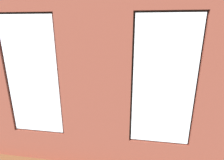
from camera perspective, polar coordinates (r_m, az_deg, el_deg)
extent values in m
cube|color=brown|center=(6.12, 0.87, -9.18)|extent=(6.63, 5.96, 0.10)
cube|color=brown|center=(3.13, -5.47, -3.74)|extent=(1.26, 0.16, 3.10)
cube|color=brown|center=(3.70, 14.38, -22.72)|extent=(1.06, 0.16, 0.64)
cube|color=brown|center=(2.89, 18.59, 22.87)|extent=(1.06, 0.16, 0.21)
cube|color=white|center=(2.97, 16.49, -1.22)|extent=(1.00, 0.03, 2.18)
cube|color=#38281E|center=(3.03, 16.34, -0.87)|extent=(1.06, 0.04, 2.24)
cube|color=brown|center=(4.13, -21.64, -18.73)|extent=(1.06, 0.16, 0.64)
cube|color=brown|center=(3.43, -26.83, 20.95)|extent=(1.06, 0.16, 0.21)
cube|color=white|center=(3.49, -24.53, 0.64)|extent=(1.00, 0.03, 2.18)
cube|color=#38281E|center=(3.54, -24.01, 0.91)|extent=(1.06, 0.04, 2.24)
cube|color=tan|center=(3.65, -4.64, -17.06)|extent=(3.57, 0.24, 0.06)
cube|color=black|center=(3.09, -5.29, 4.16)|extent=(0.47, 0.03, 0.66)
cube|color=teal|center=(3.11, -5.22, 4.22)|extent=(0.41, 0.01, 0.60)
cube|color=silver|center=(6.51, -26.32, 5.50)|extent=(0.10, 4.96, 3.10)
cube|color=black|center=(4.39, -4.46, -16.88)|extent=(2.08, 0.85, 0.42)
cube|color=black|center=(3.91, -5.70, -14.62)|extent=(2.08, 0.24, 0.38)
cube|color=black|center=(4.13, 8.50, -14.26)|extent=(0.22, 0.85, 0.24)
cube|color=black|center=(4.51, -16.40, -12.00)|extent=(0.22, 0.85, 0.24)
cube|color=black|center=(4.20, 3.09, -14.17)|extent=(0.50, 0.65, 0.12)
cube|color=black|center=(4.28, -4.42, -13.58)|extent=(0.50, 0.65, 0.12)
cube|color=black|center=(4.42, -11.51, -12.81)|extent=(0.50, 0.65, 0.12)
cube|color=black|center=(6.28, 22.20, -7.21)|extent=(1.00, 2.14, 0.42)
cube|color=black|center=(6.24, 25.45, -3.80)|extent=(0.39, 2.09, 0.38)
cube|color=black|center=(7.00, 20.29, -1.79)|extent=(0.86, 0.28, 0.24)
cube|color=black|center=(5.36, 25.45, -8.20)|extent=(0.86, 0.28, 0.24)
cube|color=black|center=(6.65, 20.77, -3.18)|extent=(0.68, 0.55, 0.12)
cube|color=black|center=(6.16, 22.12, -4.92)|extent=(0.68, 0.55, 0.12)
cube|color=black|center=(5.69, 23.71, -6.96)|extent=(0.68, 0.55, 0.12)
cube|color=olive|center=(5.89, -0.20, -5.12)|extent=(1.46, 0.87, 0.04)
cube|color=olive|center=(6.27, 6.45, -6.06)|extent=(0.07, 0.07, 0.41)
cube|color=olive|center=(6.44, -5.63, -5.36)|extent=(0.07, 0.07, 0.41)
cube|color=olive|center=(5.59, 6.12, -9.06)|extent=(0.07, 0.07, 0.41)
cube|color=olive|center=(5.78, -7.45, -8.15)|extent=(0.07, 0.07, 0.41)
cylinder|color=silver|center=(5.96, 3.86, -4.18)|extent=(0.08, 0.08, 0.09)
cylinder|color=#9E5638|center=(5.74, 0.68, -5.13)|extent=(0.10, 0.10, 0.08)
sphere|color=#3D8E42|center=(5.70, 0.69, -4.27)|extent=(0.12, 0.12, 0.12)
cube|color=black|center=(5.88, -0.20, -4.84)|extent=(0.11, 0.18, 0.02)
cube|color=#59595B|center=(6.01, -1.78, -4.35)|extent=(0.15, 0.16, 0.02)
cube|color=#B2B2B7|center=(5.84, -4.68, -5.05)|extent=(0.05, 0.17, 0.02)
cube|color=black|center=(6.93, -21.47, -4.65)|extent=(1.21, 0.42, 0.46)
cube|color=black|center=(6.85, -21.70, -2.66)|extent=(0.54, 0.20, 0.05)
cube|color=black|center=(6.83, -21.75, -2.23)|extent=(0.06, 0.04, 0.06)
cube|color=black|center=(6.73, -22.10, 0.76)|extent=(1.23, 0.04, 0.68)
cube|color=black|center=(6.74, -22.01, 0.82)|extent=(1.18, 0.01, 0.63)
cylinder|color=olive|center=(7.73, 2.30, -1.94)|extent=(0.51, 0.51, 0.28)
ellipsoid|color=silver|center=(7.62, 2.33, 0.47)|extent=(1.13, 1.13, 0.45)
ellipsoid|color=navy|center=(7.60, 1.70, 1.32)|extent=(0.44, 0.44, 0.18)
cylinder|color=#9E5638|center=(6.98, 10.86, -4.95)|extent=(0.14, 0.14, 0.15)
cylinder|color=brown|center=(6.92, 10.93, -3.84)|extent=(0.02, 0.02, 0.14)
ellipsoid|color=#1E5B28|center=(6.86, 11.02, -2.33)|extent=(0.27, 0.27, 0.25)
cylinder|color=beige|center=(4.88, -24.63, -14.96)|extent=(0.34, 0.34, 0.39)
cylinder|color=brown|center=(4.65, -25.37, -9.86)|extent=(0.06, 0.06, 0.57)
cone|color=#286B2D|center=(4.57, -28.47, -2.88)|extent=(0.57, 0.18, 0.67)
cone|color=#286B2D|center=(4.29, -28.35, -4.11)|extent=(0.24, 0.58, 0.67)
cone|color=#286B2D|center=(4.34, -22.83, -3.95)|extent=(0.67, 0.26, 0.58)
cone|color=#286B2D|center=(4.68, -24.36, -2.72)|extent=(0.17, 0.67, 0.57)
cylinder|color=beige|center=(5.86, -21.77, -9.16)|extent=(0.41, 0.41, 0.38)
cylinder|color=brown|center=(5.70, -22.21, -5.51)|extent=(0.07, 0.07, 0.43)
cone|color=#1E5B28|center=(5.64, -24.74, -1.21)|extent=(0.55, 0.22, 0.56)
cone|color=#1E5B28|center=(5.49, -25.01, -1.95)|extent=(0.47, 0.53, 0.53)
cone|color=#1E5B28|center=(5.35, -22.74, -1.89)|extent=(0.40, 0.54, 0.57)
cone|color=#1E5B28|center=(5.43, -21.35, -1.15)|extent=(0.50, 0.23, 0.61)
cone|color=#1E5B28|center=(5.69, -20.79, -0.84)|extent=(0.35, 0.59, 0.52)
cone|color=#1E5B28|center=(5.76, -22.53, -0.62)|extent=(0.37, 0.56, 0.56)
cylinder|color=beige|center=(8.03, 20.64, -2.40)|extent=(0.25, 0.25, 0.26)
cylinder|color=brown|center=(7.96, 20.80, -0.94)|extent=(0.04, 0.04, 0.17)
ellipsoid|color=#1E5B28|center=(7.89, 21.01, 0.93)|extent=(0.53, 0.53, 0.37)
cylinder|color=brown|center=(7.61, 17.07, -3.41)|extent=(0.19, 0.19, 0.18)
cylinder|color=brown|center=(7.57, 17.15, -2.53)|extent=(0.03, 0.03, 0.07)
ellipsoid|color=#286B2D|center=(7.52, 17.25, -1.50)|extent=(0.32, 0.32, 0.22)
cylinder|color=brown|center=(4.54, 31.13, -18.73)|extent=(0.40, 0.40, 0.37)
cylinder|color=brown|center=(4.35, 31.88, -14.81)|extent=(0.07, 0.07, 0.36)
cone|color=#337F38|center=(4.10, 29.40, -9.40)|extent=(0.65, 0.28, 0.64)
cone|color=#337F38|center=(4.36, 31.01, -8.23)|extent=(0.27, 0.66, 0.63)
cylinder|color=#9E5638|center=(4.36, 16.06, -18.21)|extent=(0.37, 0.37, 0.37)
cylinder|color=brown|center=(4.15, 16.51, -13.75)|extent=(0.07, 0.07, 0.41)
cone|color=#1E5B28|center=(3.89, 13.31, -8.08)|extent=(0.62, 0.19, 0.59)
cone|color=#1E5B28|center=(3.73, 15.12, -9.54)|extent=(0.46, 0.58, 0.57)
cone|color=#1E5B28|center=(3.74, 18.83, -9.48)|extent=(0.31, 0.60, 0.60)
cone|color=#1E5B28|center=(4.02, 20.63, -7.84)|extent=(0.62, 0.21, 0.59)
cone|color=#1E5B28|center=(4.19, 18.08, -6.83)|extent=(0.37, 0.63, 0.56)
cone|color=#1E5B28|center=(4.08, 15.55, -6.31)|extent=(0.33, 0.52, 0.66)
cylinder|color=#47423D|center=(8.38, -13.52, -0.90)|extent=(0.23, 0.23, 0.28)
cylinder|color=brown|center=(8.26, -13.73, 1.97)|extent=(0.04, 0.04, 0.60)
cone|color=#286B2D|center=(8.21, -14.88, 5.44)|extent=(0.37, 0.12, 0.48)
cone|color=#286B2D|center=(8.01, -14.85, 4.85)|extent=(0.24, 0.46, 0.41)
cone|color=#286B2D|center=(8.00, -13.44, 5.13)|extent=(0.37, 0.35, 0.45)
cone|color=#286B2D|center=(8.19, -13.02, 5.54)|extent=(0.35, 0.32, 0.47)
cone|color=#286B2D|center=(8.34, -13.98, 5.39)|extent=(0.27, 0.45, 0.41)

